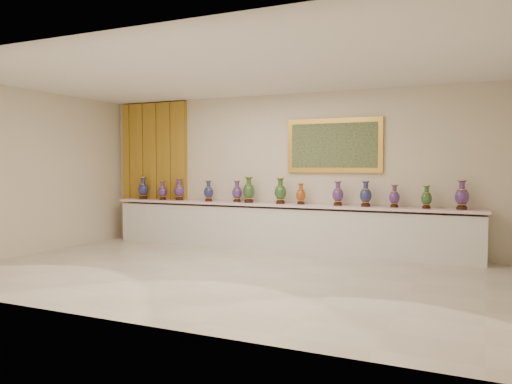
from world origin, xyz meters
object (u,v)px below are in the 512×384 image
at_px(counter, 280,228).
at_px(vase_2, 179,190).
at_px(vase_0, 143,189).
at_px(vase_1, 163,191).

height_order(counter, vase_2, vase_2).
bearing_deg(vase_2, vase_0, -178.19).
bearing_deg(vase_0, vase_2, 1.81).
xyz_separation_m(counter, vase_2, (-2.29, 0.01, 0.67)).
relative_size(vase_0, vase_1, 1.18).
xyz_separation_m(counter, vase_1, (-2.66, -0.06, 0.64)).
relative_size(counter, vase_2, 15.77).
bearing_deg(vase_1, vase_0, 175.50).
height_order(vase_0, vase_1, vase_0).
distance_m(vase_0, vase_1, 0.54).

